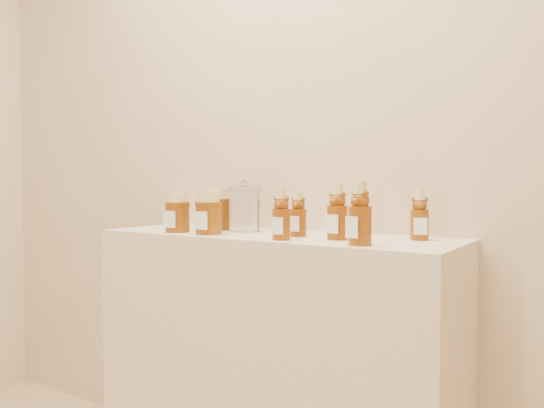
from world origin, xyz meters
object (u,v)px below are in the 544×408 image
Objects in this scene: bear_bottle_front_left at (281,211)px; glass_canister at (244,207)px; honey_jar_left at (177,212)px; display_table at (273,370)px; bear_bottle_back_left at (298,211)px.

bear_bottle_front_left is 0.98× the size of glass_canister.
bear_bottle_front_left is at bearing -5.27° from honey_jar_left.
bear_bottle_back_left reaches higher than display_table.
display_table is 8.87× the size of honey_jar_left.
display_table is 0.54m from bear_bottle_back_left.
bear_bottle_back_left is 0.24m from glass_canister.
glass_canister is at bearing 169.23° from display_table.
honey_jar_left is (-0.42, -0.10, -0.01)m from bear_bottle_back_left.
glass_canister is (0.18, 0.14, 0.02)m from honey_jar_left.
honey_jar_left is at bearing -159.39° from display_table.
glass_canister reaches higher than bear_bottle_back_left.
glass_canister reaches higher than honey_jar_left.
bear_bottle_front_left is (0.01, -0.12, 0.00)m from bear_bottle_back_left.
bear_bottle_front_left reaches higher than bear_bottle_back_left.
display_table is 7.10× the size of bear_bottle_front_left.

